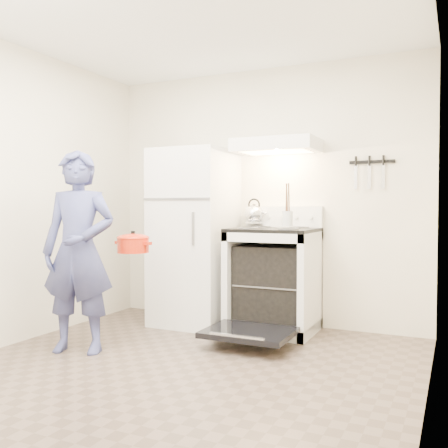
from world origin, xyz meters
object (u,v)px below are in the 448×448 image
(stove_body, at_px, (274,282))
(person, at_px, (79,251))
(tea_kettle, at_px, (254,213))
(refrigerator, at_px, (195,237))
(dutch_oven, at_px, (133,245))

(stove_body, xyz_separation_m, person, (-1.18, -1.26, 0.33))
(person, bearing_deg, stove_body, 28.63)
(tea_kettle, xyz_separation_m, person, (-0.90, -1.47, -0.29))
(stove_body, xyz_separation_m, tea_kettle, (-0.28, 0.22, 0.63))
(refrigerator, bearing_deg, stove_body, 1.77)
(tea_kettle, distance_m, dutch_oven, 1.31)
(refrigerator, relative_size, tea_kettle, 6.16)
(stove_body, bearing_deg, tea_kettle, 142.30)
(refrigerator, height_order, person, refrigerator)
(refrigerator, distance_m, dutch_oven, 0.87)
(refrigerator, xyz_separation_m, tea_kettle, (0.53, 0.24, 0.24))
(person, bearing_deg, tea_kettle, 40.38)
(person, bearing_deg, dutch_oven, 36.94)
(tea_kettle, xyz_separation_m, dutch_oven, (-0.64, -1.10, -0.26))
(refrigerator, bearing_deg, person, -106.71)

